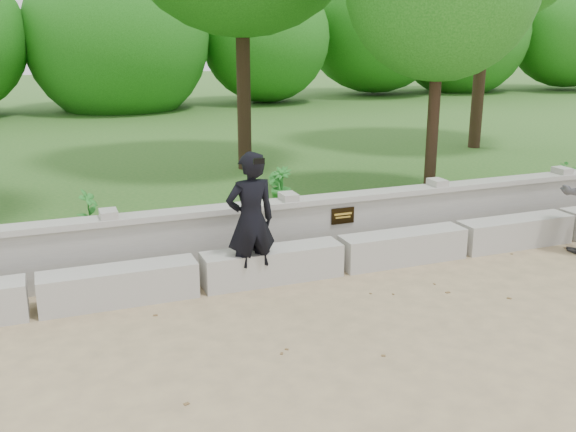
{
  "coord_description": "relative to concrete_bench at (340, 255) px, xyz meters",
  "views": [
    {
      "loc": [
        -3.72,
        -5.67,
        3.2
      ],
      "look_at": [
        -0.76,
        1.95,
        0.86
      ],
      "focal_mm": 40.0,
      "sensor_mm": 36.0,
      "label": 1
    }
  ],
  "objects": [
    {
      "name": "ground",
      "position": [
        -0.0,
        -1.9,
        -0.22
      ],
      "size": [
        80.0,
        80.0,
        0.0
      ],
      "primitive_type": "plane",
      "color": "tan",
      "rests_on": "ground"
    },
    {
      "name": "lawn",
      "position": [
        -0.0,
        12.1,
        -0.1
      ],
      "size": [
        40.0,
        22.0,
        0.25
      ],
      "primitive_type": "cube",
      "color": "#26581D",
      "rests_on": "ground"
    },
    {
      "name": "concrete_bench",
      "position": [
        0.0,
        0.0,
        0.0
      ],
      "size": [
        11.9,
        0.45,
        0.45
      ],
      "color": "#B2B0A8",
      "rests_on": "ground"
    },
    {
      "name": "parapet_wall",
      "position": [
        0.0,
        0.7,
        0.24
      ],
      "size": [
        12.5,
        0.35,
        0.9
      ],
      "color": "#A8A69E",
      "rests_on": "ground"
    },
    {
      "name": "man_main",
      "position": [
        -1.33,
        -0.1,
        0.67
      ],
      "size": [
        0.68,
        0.61,
        1.79
      ],
      "color": "black",
      "rests_on": "ground"
    },
    {
      "name": "shrub_a",
      "position": [
        -3.14,
        2.34,
        0.36
      ],
      "size": [
        0.41,
        0.42,
        0.67
      ],
      "primitive_type": "imported",
      "rotation": [
        0.0,
        0.0,
        0.89
      ],
      "color": "#2D862E",
      "rests_on": "lawn"
    },
    {
      "name": "shrub_b",
      "position": [
        0.12,
        2.87,
        0.31
      ],
      "size": [
        0.39,
        0.4,
        0.56
      ],
      "primitive_type": "imported",
      "rotation": [
        0.0,
        0.0,
        2.31
      ],
      "color": "#2D862E",
      "rests_on": "lawn"
    },
    {
      "name": "shrub_c",
      "position": [
        5.87,
        1.81,
        0.28
      ],
      "size": [
        0.52,
        0.47,
        0.52
      ],
      "primitive_type": "imported",
      "rotation": [
        0.0,
        0.0,
        3.3
      ],
      "color": "#2D862E",
      "rests_on": "lawn"
    },
    {
      "name": "shrub_d",
      "position": [
        0.21,
        2.9,
        0.35
      ],
      "size": [
        0.49,
        0.49,
        0.65
      ],
      "primitive_type": "imported",
      "rotation": [
        0.0,
        0.0,
        5.54
      ],
      "color": "#2D862E",
      "rests_on": "lawn"
    }
  ]
}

